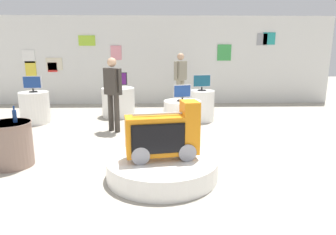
% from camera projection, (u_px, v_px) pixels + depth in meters
% --- Properties ---
extents(ground_plane, '(30.00, 30.00, 0.00)m').
position_uv_depth(ground_plane, '(155.00, 162.00, 5.01)').
color(ground_plane, '#A8A091').
extents(back_wall_display, '(11.68, 0.13, 2.87)m').
position_uv_depth(back_wall_display, '(156.00, 61.00, 10.01)').
color(back_wall_display, silver).
rests_on(back_wall_display, ground).
extents(main_display_pedestal, '(1.61, 1.61, 0.28)m').
position_uv_depth(main_display_pedestal, '(162.00, 168.00, 4.40)').
color(main_display_pedestal, white).
rests_on(main_display_pedestal, ground).
extents(novelty_firetruck_tv, '(1.08, 0.54, 0.83)m').
position_uv_depth(novelty_firetruck_tv, '(164.00, 136.00, 4.29)').
color(novelty_firetruck_tv, gray).
rests_on(novelty_firetruck_tv, main_display_pedestal).
extents(display_pedestal_left_rear, '(0.77, 0.77, 0.79)m').
position_uv_depth(display_pedestal_left_rear, '(182.00, 119.00, 6.30)').
color(display_pedestal_left_rear, white).
rests_on(display_pedestal_left_rear, ground).
extents(tv_on_left_rear, '(0.37, 0.22, 0.33)m').
position_uv_depth(tv_on_left_rear, '(182.00, 93.00, 6.17)').
color(tv_on_left_rear, black).
rests_on(tv_on_left_rear, display_pedestal_left_rear).
extents(display_pedestal_center_rear, '(0.89, 0.89, 0.79)m').
position_uv_depth(display_pedestal_center_rear, '(118.00, 102.00, 8.31)').
color(display_pedestal_center_rear, white).
rests_on(display_pedestal_center_rear, ground).
extents(tv_on_center_rear, '(0.51, 0.18, 0.42)m').
position_uv_depth(tv_on_center_rear, '(118.00, 79.00, 8.17)').
color(tv_on_center_rear, black).
rests_on(tv_on_center_rear, display_pedestal_center_rear).
extents(display_pedestal_right_rear, '(0.66, 0.66, 0.79)m').
position_uv_depth(display_pedestal_right_rear, '(201.00, 106.00, 7.79)').
color(display_pedestal_right_rear, white).
rests_on(display_pedestal_right_rear, ground).
extents(tv_on_right_rear, '(0.47, 0.22, 0.41)m').
position_uv_depth(tv_on_right_rear, '(202.00, 82.00, 7.64)').
color(tv_on_right_rear, black).
rests_on(tv_on_right_rear, display_pedestal_right_rear).
extents(display_pedestal_far_right, '(0.71, 0.71, 0.79)m').
position_uv_depth(display_pedestal_far_right, '(35.00, 108.00, 7.54)').
color(display_pedestal_far_right, white).
rests_on(display_pedestal_far_right, ground).
extents(tv_on_far_right, '(0.44, 0.20, 0.39)m').
position_uv_depth(tv_on_far_right, '(32.00, 83.00, 7.40)').
color(tv_on_far_right, black).
rests_on(tv_on_far_right, display_pedestal_far_right).
extents(side_table_round, '(0.68, 0.68, 0.71)m').
position_uv_depth(side_table_round, '(11.00, 144.00, 4.78)').
color(side_table_round, gray).
rests_on(side_table_round, ground).
extents(bottle_on_side_table, '(0.06, 0.06, 0.26)m').
position_uv_depth(bottle_on_side_table, '(15.00, 116.00, 4.69)').
color(bottle_on_side_table, navy).
rests_on(bottle_on_side_table, side_table_round).
extents(shopper_browsing_near_truck, '(0.45, 0.40, 1.65)m').
position_uv_depth(shopper_browsing_near_truck, '(113.00, 89.00, 6.65)').
color(shopper_browsing_near_truck, '#38332D').
rests_on(shopper_browsing_near_truck, ground).
extents(shopper_browsing_rear, '(0.39, 0.46, 1.71)m').
position_uv_depth(shopper_browsing_rear, '(180.00, 78.00, 8.66)').
color(shopper_browsing_rear, gray).
rests_on(shopper_browsing_rear, ground).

